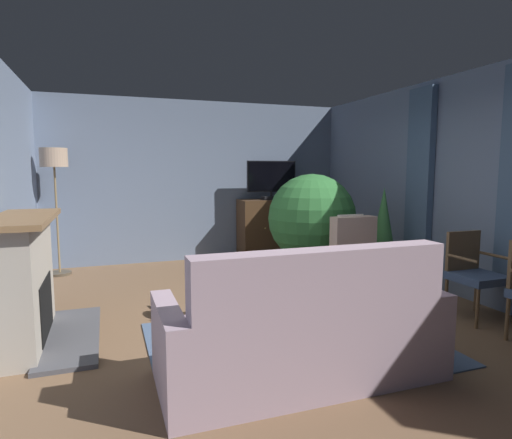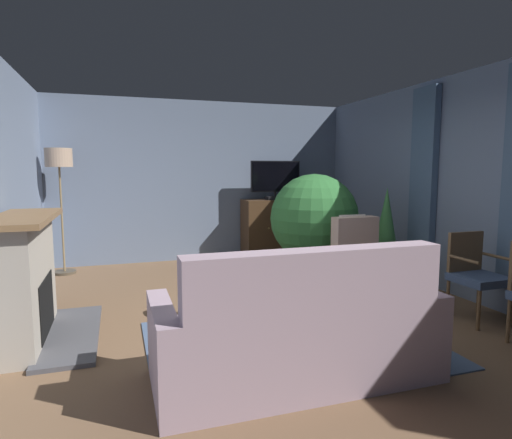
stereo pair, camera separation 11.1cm
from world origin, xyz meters
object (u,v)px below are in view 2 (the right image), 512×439
(coffee_table, at_px, (262,285))
(armchair_by_fireplace, at_px, (367,277))
(floor_lamp, at_px, (59,170))
(tv_remote, at_px, (268,277))
(tv_cabinet, at_px, (274,230))
(cat, at_px, (162,308))
(fireplace, at_px, (26,282))
(sofa_floral, at_px, (300,337))
(side_chair_far_end, at_px, (476,273))
(folded_newspaper, at_px, (253,277))
(potted_plant_leafy_by_curtain, at_px, (386,233))
(television, at_px, (275,179))
(potted_plant_small_fern_corner, at_px, (314,219))

(coffee_table, height_order, armchair_by_fireplace, armchair_by_fireplace)
(floor_lamp, bearing_deg, tv_remote, -50.77)
(tv_cabinet, xyz_separation_m, floor_lamp, (-3.45, -0.13, 1.06))
(cat, height_order, floor_lamp, floor_lamp)
(tv_cabinet, bearing_deg, coffee_table, -112.72)
(tv_remote, height_order, armchair_by_fireplace, armchair_by_fireplace)
(fireplace, height_order, sofa_floral, fireplace)
(tv_remote, xyz_separation_m, cat, (-1.07, 0.40, -0.36))
(tv_cabinet, distance_m, side_chair_far_end, 3.76)
(folded_newspaper, bearing_deg, floor_lamp, 145.90)
(tv_remote, height_order, sofa_floral, sofa_floral)
(fireplace, relative_size, side_chair_far_end, 1.66)
(coffee_table, xyz_separation_m, potted_plant_leafy_by_curtain, (2.04, 0.78, 0.34))
(armchair_by_fireplace, relative_size, side_chair_far_end, 1.12)
(television, xyz_separation_m, side_chair_far_end, (0.89, -3.60, -0.91))
(floor_lamp, bearing_deg, television, 1.32)
(fireplace, relative_size, tv_remote, 8.91)
(fireplace, bearing_deg, television, 38.62)
(fireplace, xyz_separation_m, potted_plant_small_fern_corner, (3.41, 1.08, 0.34))
(television, distance_m, sofa_floral, 4.60)
(television, xyz_separation_m, folded_newspaper, (-1.31, -2.83, -0.97))
(coffee_table, height_order, sofa_floral, sofa_floral)
(tv_cabinet, height_order, cat, tv_cabinet)
(floor_lamp, bearing_deg, side_chair_far_end, -39.01)
(armchair_by_fireplace, relative_size, floor_lamp, 0.54)
(sofa_floral, bearing_deg, folded_newspaper, 86.34)
(folded_newspaper, distance_m, potted_plant_small_fern_corner, 1.74)
(fireplace, bearing_deg, coffee_table, -3.59)
(armchair_by_fireplace, distance_m, floor_lamp, 4.64)
(tv_remote, relative_size, floor_lamp, 0.09)
(cat, bearing_deg, tv_remote, -20.42)
(coffee_table, xyz_separation_m, tv_remote, (0.08, 0.04, 0.07))
(tv_cabinet, distance_m, potted_plant_small_fern_corner, 1.80)
(tv_cabinet, distance_m, television, 0.91)
(coffee_table, bearing_deg, fireplace, 176.41)
(television, height_order, potted_plant_leafy_by_curtain, television)
(side_chair_far_end, bearing_deg, television, 103.86)
(floor_lamp, bearing_deg, armchair_by_fireplace, -37.12)
(tv_remote, bearing_deg, cat, 62.37)
(television, relative_size, folded_newspaper, 2.99)
(television, bearing_deg, side_chair_far_end, -76.14)
(sofa_floral, relative_size, floor_lamp, 1.12)
(tv_remote, xyz_separation_m, side_chair_far_end, (2.06, -0.72, 0.06))
(fireplace, distance_m, side_chair_far_end, 4.44)
(folded_newspaper, bearing_deg, side_chair_far_end, -1.34)
(coffee_table, xyz_separation_m, sofa_floral, (-0.16, -1.33, -0.03))
(armchair_by_fireplace, bearing_deg, potted_plant_small_fern_corner, 99.19)
(potted_plant_leafy_by_curtain, bearing_deg, side_chair_far_end, -86.36)
(fireplace, distance_m, television, 4.53)
(side_chair_far_end, relative_size, potted_plant_small_fern_corner, 0.60)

